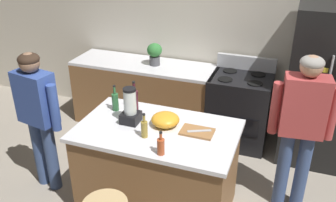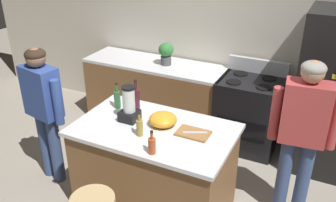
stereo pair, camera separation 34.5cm
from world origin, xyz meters
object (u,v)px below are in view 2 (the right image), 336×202
bottle_vinegar (140,127)px  chef_knife (195,133)px  stove_range (248,113)px  mixing_bowl (163,119)px  person_by_island_left (43,104)px  blender_appliance (129,106)px  potted_plant (166,52)px  bottle_wine (136,98)px  bottle_cooking_sauce (152,145)px  kitchen_island (155,168)px  cutting_board (193,133)px  bottle_olive_oil (117,99)px  person_by_sink_right (302,128)px

bottle_vinegar → chef_knife: 0.50m
stove_range → mixing_bowl: (-0.48, -1.43, 0.51)m
person_by_island_left → blender_appliance: bearing=7.2°
chef_knife → potted_plant: bearing=99.7°
bottle_wine → potted_plant: bearing=102.9°
bottle_cooking_sauce → kitchen_island: bearing=116.1°
blender_appliance → cutting_board: (0.65, 0.03, -0.14)m
blender_appliance → bottle_olive_oil: bearing=145.4°
kitchen_island → person_by_sink_right: 1.45m
stove_range → bottle_cooking_sauce: 2.00m
person_by_sink_right → blender_appliance: 1.61m
person_by_island_left → bottle_cooking_sauce: person_by_island_left is taller
kitchen_island → cutting_board: cutting_board is taller
bottle_cooking_sauce → chef_knife: bottle_cooking_sauce is taller
blender_appliance → bottle_vinegar: bearing=-40.9°
stove_range → bottle_olive_oil: 1.78m
mixing_bowl → bottle_wine: bearing=154.9°
potted_plant → bottle_wine: bearing=-77.1°
stove_range → person_by_island_left: person_by_island_left is taller
person_by_island_left → bottle_vinegar: 1.22m
person_by_sink_right → bottle_cooking_sauce: bearing=-141.6°
person_by_island_left → cutting_board: bearing=5.4°
bottle_wine → cutting_board: bottle_wine is taller
stove_range → bottle_wine: bearing=-125.5°
bottle_olive_oil → bottle_wine: bearing=22.0°
kitchen_island → mixing_bowl: size_ratio=5.60×
cutting_board → bottle_cooking_sauce: bearing=-114.0°
person_by_sink_right → bottle_wine: (-1.61, -0.21, 0.05)m
person_by_island_left → mixing_bowl: (1.32, 0.18, 0.05)m
stove_range → potted_plant: bearing=178.8°
mixing_bowl → chef_knife: bearing=-4.7°
stove_range → blender_appliance: 1.80m
stove_range → chef_knife: bearing=-95.5°
blender_appliance → bottle_cooking_sauce: blender_appliance is taller
bottle_olive_oil → bottle_cooking_sauce: bearing=-38.7°
kitchen_island → bottle_vinegar: bearing=-108.0°
kitchen_island → bottle_wine: bearing=141.8°
person_by_sink_right → bottle_vinegar: (-1.31, -0.65, 0.02)m
stove_range → bottle_vinegar: bearing=-109.1°
blender_appliance → bottle_wine: (-0.07, 0.25, -0.03)m
person_by_island_left → potted_plant: bearing=69.2°
person_by_sink_right → bottle_olive_oil: 1.81m
chef_knife → stove_range: bearing=59.3°
kitchen_island → bottle_cooking_sauce: size_ratio=6.96×
cutting_board → chef_knife: (0.02, 0.00, 0.01)m
blender_appliance → chef_knife: (0.67, 0.03, -0.13)m
blender_appliance → bottle_olive_oil: blender_appliance is taller
bottle_olive_oil → mixing_bowl: (0.58, -0.12, -0.04)m
bottle_cooking_sauce → blender_appliance: bearing=139.2°
mixing_bowl → stove_range: bearing=71.4°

